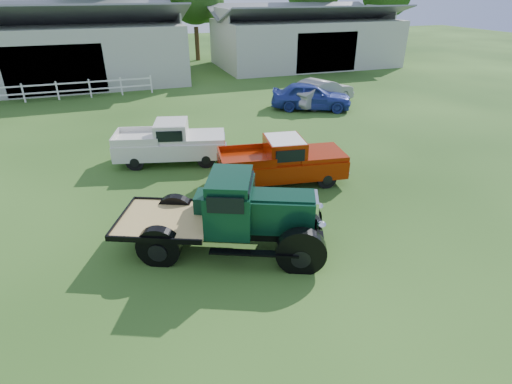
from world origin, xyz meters
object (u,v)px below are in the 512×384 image
object	(u,v)px
misc_car_blue	(311,96)
misc_car_grey	(321,92)
red_pickup	(282,161)
vintage_flatbed	(227,213)
white_pickup	(170,142)

from	to	relation	value
misc_car_blue	misc_car_grey	distance (m)	1.28
misc_car_blue	red_pickup	bearing A→B (deg)	172.94
red_pickup	misc_car_blue	world-z (taller)	red_pickup
misc_car_grey	vintage_flatbed	bearing A→B (deg)	119.92
white_pickup	misc_car_blue	bearing A→B (deg)	44.95
white_pickup	vintage_flatbed	bearing A→B (deg)	-71.45
white_pickup	misc_car_grey	size ratio (longest dim) A/B	0.97
red_pickup	misc_car_blue	distance (m)	10.52
red_pickup	misc_car_grey	xyz separation A→B (m)	(6.65, 9.64, -0.09)
vintage_flatbed	misc_car_blue	size ratio (longest dim) A/B	1.20
misc_car_grey	white_pickup	bearing A→B (deg)	97.80
white_pickup	misc_car_grey	world-z (taller)	white_pickup
misc_car_blue	vintage_flatbed	bearing A→B (deg)	170.16
white_pickup	misc_car_blue	distance (m)	10.73
white_pickup	misc_car_grey	distance (m)	12.00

